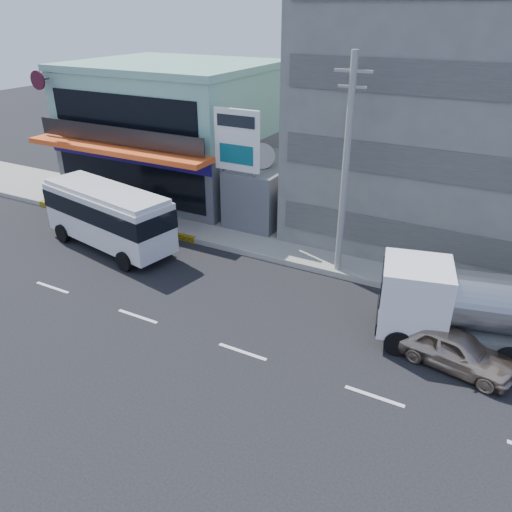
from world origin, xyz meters
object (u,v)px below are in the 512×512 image
(billboard, at_px, (237,148))
(sedan, at_px, (454,349))
(utility_pole_near, at_px, (345,170))
(tanker_truck, at_px, (485,309))
(concrete_building, at_px, (475,106))
(minibus, at_px, (108,213))
(satellite_dish, at_px, (262,166))
(shop_building, at_px, (176,132))
(motorcycle_rider, at_px, (139,237))

(billboard, bearing_deg, sedan, -26.90)
(utility_pole_near, bearing_deg, tanker_truck, -24.54)
(tanker_truck, bearing_deg, concrete_building, 103.86)
(minibus, bearing_deg, satellite_dish, 49.17)
(utility_pole_near, distance_m, sedan, 8.70)
(shop_building, height_order, billboard, shop_building)
(shop_building, xyz_separation_m, utility_pole_near, (14.00, -6.55, 1.15))
(motorcycle_rider, bearing_deg, concrete_building, 35.68)
(minibus, bearing_deg, shop_building, 104.50)
(billboard, bearing_deg, shop_building, 147.68)
(concrete_building, xyz_separation_m, billboard, (-10.50, -5.80, -2.07))
(billboard, xyz_separation_m, motorcycle_rider, (-3.50, -4.25, -4.17))
(sedan, bearing_deg, concrete_building, 19.70)
(utility_pole_near, bearing_deg, sedan, -37.19)
(satellite_dish, xyz_separation_m, billboard, (-0.50, -1.80, 1.35))
(minibus, bearing_deg, motorcycle_rider, 14.10)
(shop_building, bearing_deg, utility_pole_near, -25.06)
(billboard, bearing_deg, minibus, -137.50)
(billboard, distance_m, sedan, 14.60)
(concrete_building, height_order, tanker_truck, concrete_building)
(tanker_truck, bearing_deg, motorcycle_rider, 178.03)
(billboard, height_order, utility_pole_near, utility_pole_near)
(satellite_dish, distance_m, utility_pole_near, 7.17)
(concrete_building, relative_size, utility_pole_near, 1.60)
(concrete_building, height_order, sedan, concrete_building)
(concrete_building, bearing_deg, shop_building, -176.65)
(satellite_dish, height_order, utility_pole_near, utility_pole_near)
(minibus, relative_size, motorcycle_rider, 3.56)
(utility_pole_near, bearing_deg, billboard, 164.52)
(concrete_building, bearing_deg, tanker_truck, -76.14)
(shop_building, height_order, tanker_truck, shop_building)
(satellite_dish, distance_m, billboard, 2.31)
(sedan, bearing_deg, billboard, 73.61)
(motorcycle_rider, bearing_deg, billboard, 50.54)
(concrete_building, xyz_separation_m, satellite_dish, (-10.00, -4.00, -3.42))
(utility_pole_near, relative_size, minibus, 1.23)
(shop_building, xyz_separation_m, sedan, (19.96, -11.07, -3.29))
(minibus, bearing_deg, sedan, -5.46)
(concrete_building, distance_m, satellite_dish, 11.30)
(tanker_truck, relative_size, motorcycle_rider, 3.69)
(concrete_building, xyz_separation_m, motorcycle_rider, (-14.00, -10.05, -6.25))
(utility_pole_near, bearing_deg, motorcycle_rider, -166.23)
(satellite_dish, relative_size, billboard, 0.22)
(utility_pole_near, distance_m, minibus, 12.34)
(minibus, xyz_separation_m, sedan, (17.53, -1.68, -1.24))
(tanker_truck, distance_m, motorcycle_rider, 16.66)
(concrete_building, height_order, satellite_dish, concrete_building)
(shop_building, xyz_separation_m, billboard, (7.50, -4.75, 0.93))
(shop_building, relative_size, motorcycle_rider, 5.43)
(satellite_dish, bearing_deg, shop_building, 159.79)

